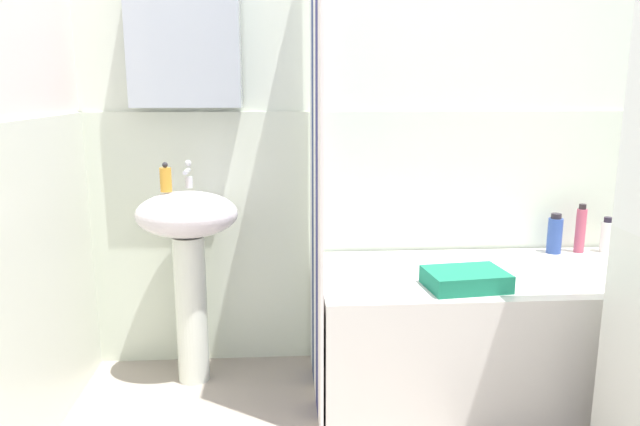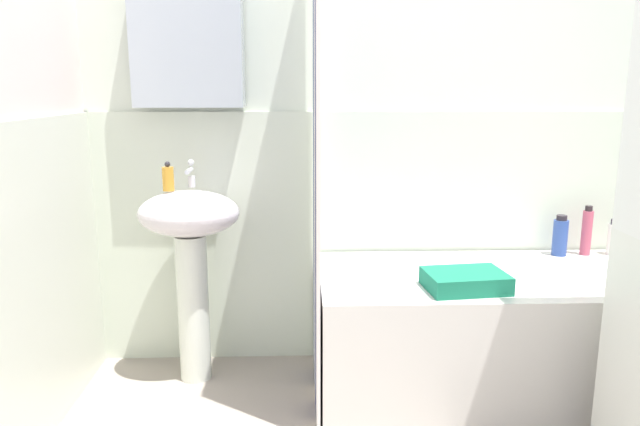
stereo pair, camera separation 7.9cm
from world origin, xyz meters
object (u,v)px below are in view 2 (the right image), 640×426
at_px(sink, 190,243).
at_px(body_wash_bottle, 560,236).
at_px(bathtub, 491,333).
at_px(conditioner_bottle, 587,232).
at_px(towel_folded, 465,281).
at_px(lotion_bottle, 614,238).
at_px(soap_dispenser, 168,178).

xyz_separation_m(sink, body_wash_bottle, (1.70, 0.10, -0.01)).
relative_size(bathtub, conditioner_bottle, 6.36).
bearing_deg(body_wash_bottle, towel_folded, -140.88).
bearing_deg(towel_folded, lotion_bottle, 29.25).
bearing_deg(sink, soap_dispenser, 176.87).
xyz_separation_m(body_wash_bottle, towel_folded, (-0.57, -0.46, -0.05)).
relative_size(sink, lotion_bottle, 5.13).
bearing_deg(conditioner_bottle, soap_dispenser, -176.87).
distance_m(sink, lotion_bottle, 1.95).
bearing_deg(soap_dispenser, bathtub, -7.05).
bearing_deg(towel_folded, sink, 162.25).
height_order(soap_dispenser, bathtub, soap_dispenser).
xyz_separation_m(bathtub, towel_folded, (-0.18, -0.19, 0.30)).
bearing_deg(bathtub, soap_dispenser, 172.95).
distance_m(body_wash_bottle, towel_folded, 0.74).
bearing_deg(bathtub, conditioner_bottle, 28.21).
bearing_deg(bathtub, lotion_bottle, 22.73).
distance_m(bathtub, lotion_bottle, 0.78).
bearing_deg(towel_folded, soap_dispenser, 163.20).
bearing_deg(lotion_bottle, soap_dispenser, -177.25).
relative_size(lotion_bottle, towel_folded, 0.56).
xyz_separation_m(soap_dispenser, towel_folded, (1.21, -0.36, -0.35)).
distance_m(lotion_bottle, body_wash_bottle, 0.25).
bearing_deg(lotion_bottle, bathtub, -157.27).
distance_m(sink, conditioner_bottle, 1.82).
height_order(conditioner_bottle, towel_folded, conditioner_bottle).
bearing_deg(towel_folded, body_wash_bottle, 39.12).
distance_m(conditioner_bottle, body_wash_bottle, 0.13).
xyz_separation_m(sink, conditioner_bottle, (1.82, 0.11, 0.01)).
bearing_deg(body_wash_bottle, sink, -176.48).
relative_size(lotion_bottle, body_wash_bottle, 0.89).
distance_m(lotion_bottle, conditioner_bottle, 0.13).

